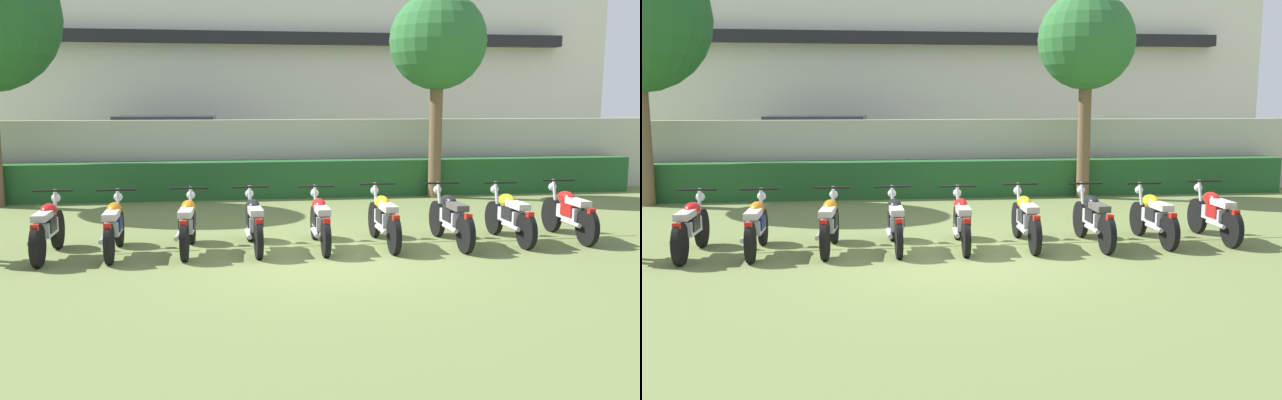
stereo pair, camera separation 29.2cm
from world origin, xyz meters
The scene contains 15 objects.
ground centered at (0.00, 0.00, 0.00)m, with size 60.00×60.00×0.00m, color olive.
building centered at (0.00, 14.75, 4.01)m, with size 22.99×6.50×8.02m.
compound_wall centered at (0.00, 6.86, 0.92)m, with size 21.84×0.30×1.85m, color #BCB7A8.
hedge_row centered at (0.00, 6.16, 0.44)m, with size 17.47×0.70×0.88m, color #235628.
parked_car centered at (-2.94, 9.31, 0.94)m, with size 4.57×2.21×1.89m.
tree_far_side centered at (3.50, 5.58, 3.65)m, with size 2.28×2.28×4.84m.
motorcycle_in_row_0 centered at (-4.17, 0.47, 0.45)m, with size 0.60×1.84×0.97m.
motorcycle_in_row_1 centered at (-3.22, 0.51, 0.44)m, with size 0.60×1.83×0.95m.
motorcycle_in_row_2 centered at (-2.11, 0.53, 0.45)m, with size 0.60×1.82×0.96m.
motorcycle_in_row_3 centered at (-1.09, 0.55, 0.44)m, with size 0.60×1.87×0.95m.
motorcycle_in_row_4 centered at (-0.05, 0.54, 0.44)m, with size 0.60×1.88×0.94m.
motorcycle_in_row_5 centered at (1.00, 0.55, 0.45)m, with size 0.60×1.93×0.96m.
motorcycle_in_row_6 centered at (2.10, 0.45, 0.45)m, with size 0.60×1.93×0.97m.
motorcycle_in_row_7 centered at (3.14, 0.52, 0.44)m, with size 0.60×1.80×0.95m.
motorcycle_in_row_8 centered at (4.24, 0.59, 0.45)m, with size 0.60×1.81×0.96m.
Camera 2 is at (-1.28, -9.75, 2.35)m, focal length 37.17 mm.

